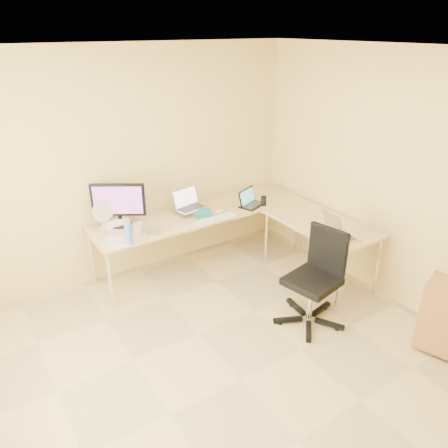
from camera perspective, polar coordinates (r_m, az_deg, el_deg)
floor at (r=3.95m, az=2.20°, el=-19.65°), size 4.50×4.50×0.00m
ceiling at (r=2.83m, az=3.10°, el=21.50°), size 4.50×4.50×0.00m
wall_back at (r=5.04m, az=-12.58°, el=7.27°), size 4.50×0.00×4.50m
wall_right at (r=4.64m, az=24.24°, el=4.13°), size 0.00×4.50×4.50m
desk_main at (r=5.34m, az=-2.84°, el=-1.99°), size 2.65×0.70×0.73m
desk_return at (r=5.18m, az=12.27°, el=-3.45°), size 0.70×1.30×0.73m
monitor at (r=4.85m, az=-13.59°, el=2.43°), size 0.59×0.47×0.50m
book_stack at (r=5.10m, az=-2.87°, el=1.51°), size 0.28×0.33×0.05m
laptop_center at (r=5.11m, az=-4.42°, el=3.21°), size 0.42×0.35×0.24m
laptop_black at (r=5.33m, az=3.73°, el=3.42°), size 0.39×0.35×0.20m
keyboard at (r=4.96m, az=-1.00°, el=0.66°), size 0.49×0.14×0.02m
mouse at (r=5.15m, az=-0.62°, el=1.67°), size 0.09×0.06×0.03m
mug at (r=4.73m, az=-11.10°, el=-0.51°), size 0.14×0.14×0.11m
cd_stack at (r=4.69m, az=-9.17°, el=-1.04°), size 0.17×0.17×0.03m
water_bottle at (r=4.49m, az=-12.42°, el=-0.99°), size 0.09×0.09×0.25m
papers at (r=4.58m, az=-13.73°, el=-2.30°), size 0.25×0.32×0.01m
white_box at (r=4.97m, az=-14.00°, el=0.35°), size 0.24×0.18×0.09m
desk_fan at (r=4.89m, az=-15.62°, el=1.09°), size 0.25×0.25×0.29m
black_cup at (r=5.37m, az=5.19°, el=3.03°), size 0.09×0.09×0.12m
laptop_return at (r=4.65m, az=15.16°, el=-0.40°), size 0.42×0.35×0.25m
office_chair at (r=4.36m, az=11.45°, el=-7.06°), size 0.70×0.70×0.99m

